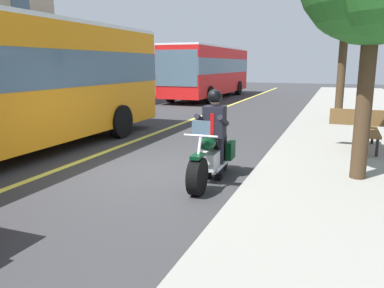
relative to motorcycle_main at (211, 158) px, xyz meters
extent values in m
plane|color=#333335|center=(-0.23, -1.29, -0.45)|extent=(80.00, 80.00, 0.00)
cube|color=#E5DB4C|center=(-0.23, -3.29, -0.45)|extent=(60.00, 0.16, 0.01)
cylinder|color=black|center=(0.85, 0.03, -0.12)|extent=(0.67, 0.22, 0.66)
cylinder|color=black|center=(-0.70, -0.03, -0.12)|extent=(0.67, 0.22, 0.66)
cube|color=silver|center=(0.05, 0.00, -0.03)|extent=(0.57, 0.30, 0.32)
ellipsoid|color=black|center=(0.25, 0.01, 0.33)|extent=(0.57, 0.30, 0.24)
cube|color=black|center=(-0.30, -0.01, 0.29)|extent=(0.71, 0.30, 0.12)
cube|color=black|center=(-0.66, 0.20, 0.03)|extent=(0.40, 0.13, 0.36)
cube|color=black|center=(-0.65, -0.24, 0.03)|extent=(0.40, 0.13, 0.36)
cylinder|color=silver|center=(0.83, 0.02, 0.15)|extent=(0.35, 0.06, 0.76)
cylinder|color=silver|center=(0.67, 0.02, 0.55)|extent=(0.06, 0.60, 0.04)
cube|color=black|center=(0.85, 0.03, 0.23)|extent=(0.37, 0.17, 0.06)
cylinder|color=silver|center=(-0.26, 0.15, -0.19)|extent=(0.90, 0.11, 0.08)
cube|color=slate|center=(0.65, 0.02, 0.67)|extent=(0.05, 0.32, 0.28)
cylinder|color=black|center=(-0.21, 0.11, -0.03)|extent=(0.14, 0.14, 0.84)
cube|color=black|center=(-0.15, 0.11, -0.40)|extent=(0.26, 0.12, 0.10)
cylinder|color=black|center=(-0.20, -0.13, -0.03)|extent=(0.14, 0.14, 0.84)
cube|color=black|center=(-0.14, -0.13, -0.40)|extent=(0.26, 0.12, 0.10)
cube|color=black|center=(-0.20, -0.01, 0.67)|extent=(0.33, 0.41, 0.60)
cube|color=red|center=(-0.04, 0.00, 0.63)|extent=(0.03, 0.07, 0.44)
cylinder|color=black|center=(-0.03, 0.22, 0.73)|extent=(0.55, 0.12, 0.28)
cylinder|color=black|center=(-0.02, -0.22, 0.73)|extent=(0.55, 0.12, 0.28)
sphere|color=tan|center=(-0.20, -0.01, 1.10)|extent=(0.22, 0.22, 0.22)
sphere|color=black|center=(-0.20, -0.01, 1.15)|extent=(0.28, 0.28, 0.28)
cube|color=orange|center=(0.00, -5.15, 1.32)|extent=(11.00, 2.50, 2.85)
cylinder|color=black|center=(-3.20, -3.95, 0.05)|extent=(1.00, 0.30, 1.00)
cylinder|color=black|center=(-3.20, -6.35, 0.05)|extent=(1.00, 0.30, 1.00)
cube|color=red|center=(-17.55, -5.87, 1.32)|extent=(11.00, 2.50, 2.85)
cube|color=slate|center=(-17.55, -5.87, 1.65)|extent=(11.04, 2.52, 0.90)
cube|color=slate|center=(-12.05, -5.87, 1.55)|extent=(0.06, 2.40, 1.90)
cube|color=white|center=(-17.55, -5.87, 2.80)|extent=(11.00, 2.50, 0.10)
cylinder|color=black|center=(-13.95, -4.67, 0.05)|extent=(1.00, 0.30, 1.00)
cylinder|color=black|center=(-13.95, -7.07, 0.05)|extent=(1.00, 0.30, 1.00)
cylinder|color=black|center=(-20.75, -4.67, 0.05)|extent=(1.00, 0.30, 1.00)
cylinder|color=black|center=(-20.75, -7.07, 0.05)|extent=(1.00, 0.30, 1.00)
cube|color=brown|center=(-3.38, 2.91, 0.15)|extent=(1.80, 0.52, 0.06)
cube|color=brown|center=(-3.60, 2.91, 0.45)|extent=(0.08, 1.80, 0.40)
cube|color=black|center=(-2.63, 3.08, -0.09)|extent=(0.06, 0.06, 0.42)
cube|color=black|center=(-2.63, 2.72, -0.09)|extent=(0.06, 0.06, 0.42)
cube|color=black|center=(-4.13, 3.10, -0.09)|extent=(0.06, 0.06, 0.42)
cube|color=black|center=(-4.13, 2.74, -0.09)|extent=(0.06, 0.06, 0.42)
cylinder|color=#42301E|center=(-7.95, 2.23, 1.31)|extent=(0.28, 0.28, 3.23)
sphere|color=#388433|center=(-7.35, 2.53, 3.53)|extent=(1.80, 1.80, 1.80)
cylinder|color=#42301E|center=(-0.68, 2.61, 1.03)|extent=(0.28, 0.28, 2.66)
cube|color=slate|center=(-8.20, -12.26, 1.55)|extent=(1.10, 0.06, 1.60)
cube|color=slate|center=(-8.20, -12.26, 4.55)|extent=(1.10, 0.06, 1.60)
camera|label=1|loc=(6.72, 2.17, 1.75)|focal=35.64mm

